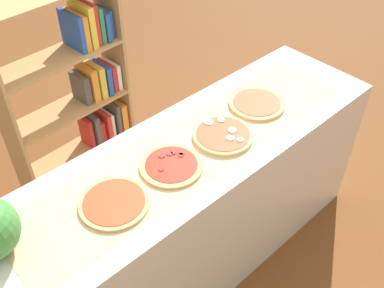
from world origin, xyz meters
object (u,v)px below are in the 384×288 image
at_px(pizza_pepperoni_1, 171,165).
at_px(pizza_plain_3, 257,103).
at_px(bookshelf, 85,103).
at_px(pizza_mozzarella_2, 223,135).
at_px(pizza_plain_0, 114,203).

height_order(pizza_pepperoni_1, pizza_plain_3, pizza_pepperoni_1).
xyz_separation_m(pizza_pepperoni_1, bookshelf, (0.12, 0.97, -0.23)).
distance_m(pizza_mozzarella_2, bookshelf, 1.03).
height_order(pizza_pepperoni_1, pizza_mozzarella_2, pizza_mozzarella_2).
height_order(pizza_plain_0, pizza_plain_3, pizza_plain_3).
distance_m(pizza_plain_0, bookshelf, 1.09).
relative_size(pizza_plain_3, bookshelf, 0.21).
bearing_deg(pizza_plain_0, bookshelf, 65.81).
distance_m(pizza_pepperoni_1, pizza_mozzarella_2, 0.32).
bearing_deg(bookshelf, pizza_plain_0, -114.19).
bearing_deg(bookshelf, pizza_plain_3, -60.62).
xyz_separation_m(pizza_plain_0, pizza_mozzarella_2, (0.64, -0.01, 0.00)).
height_order(pizza_plain_0, pizza_mozzarella_2, pizza_mozzarella_2).
bearing_deg(bookshelf, pizza_pepperoni_1, -97.01).
bearing_deg(pizza_plain_3, pizza_mozzarella_2, -169.22).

